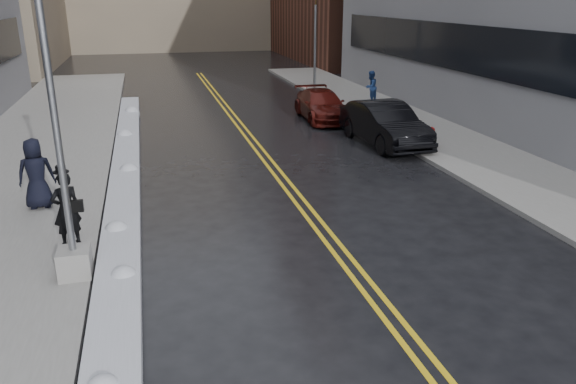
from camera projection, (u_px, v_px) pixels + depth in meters
ground at (250, 311)px, 10.67m from camera, size 160.00×160.00×0.00m
sidewalk_west at (23, 175)px, 18.46m from camera, size 5.50×50.00×0.15m
sidewalk_east at (453, 145)px, 22.11m from camera, size 4.00×50.00×0.15m
lane_line_left at (263, 160)px, 20.36m from camera, size 0.12×50.00×0.01m
lane_line_right at (271, 160)px, 20.43m from camera, size 0.12×50.00×0.01m
snow_ridge at (125, 183)px, 17.36m from camera, size 0.90×30.00×0.34m
lamppost at (61, 166)px, 10.89m from camera, size 0.65×0.65×7.62m
fire_hydrant at (431, 135)px, 21.72m from camera, size 0.26×0.26×0.73m
traffic_signal at (315, 36)px, 33.46m from camera, size 0.16×0.20×6.00m
pedestrian_fedora at (66, 209)px, 12.88m from camera, size 0.76×0.64×1.76m
pedestrian_c at (36, 174)px, 15.14m from camera, size 1.00×0.71×1.94m
pedestrian_east at (371, 87)px, 30.18m from camera, size 1.06×1.02×1.72m
car_black at (384, 124)px, 22.25m from camera, size 2.10×5.23×1.69m
car_maroon at (322, 105)px, 26.88m from camera, size 2.13×4.84×1.38m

